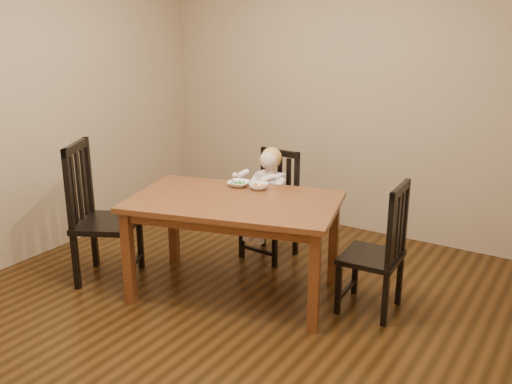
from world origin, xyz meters
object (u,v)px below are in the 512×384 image
Objects in this scene: chair_right at (378,251)px; bowl_peas at (238,184)px; chair_child at (272,207)px; chair_left at (99,215)px; toddler at (269,193)px; dining_table at (234,210)px; bowl_veg at (258,186)px.

chair_right is 1.22m from bowl_peas.
chair_child is 0.84× the size of chair_left.
chair_left is 1.16× the size of chair_right.
chair_left is at bearing 53.35° from toddler.
toddler reaches higher than dining_table.
chair_right is at bearing 163.19° from toddler.
dining_table is at bearing 103.26° from chair_child.
chair_right is at bearing 0.14° from bowl_veg.
dining_table is 1.77× the size of chair_right.
dining_table is at bearing 103.57° from chair_right.
chair_left is 2.12× the size of toddler.
bowl_veg is (-1.00, -0.00, 0.32)m from chair_right.
bowl_veg is (1.08, 0.67, 0.25)m from chair_left.
bowl_veg is at bearing 6.77° from bowl_peas.
chair_child is at bearing -90.00° from toddler.
chair_right is 6.24× the size of bowl_veg.
bowl_peas is at bearing 118.44° from dining_table.
toddler is (-1.16, 0.43, 0.13)m from chair_right.
chair_left is 7.25× the size of bowl_veg.
chair_right reaches higher than dining_table.
toddler is 0.49m from bowl_peas.
chair_left reaches higher than bowl_peas.
chair_child reaches higher than bowl_veg.
chair_left reaches higher than bowl_veg.
chair_left is (-0.92, -1.14, 0.09)m from chair_child.
toddler reaches higher than bowl_peas.
chair_child is (-0.14, 0.78, -0.22)m from dining_table.
chair_right is (2.08, 0.67, -0.08)m from chair_left.
dining_table is at bearing 104.09° from toddler.
dining_table is 0.75m from toddler.
dining_table is 11.03× the size of bowl_veg.
chair_child is at bearing 113.28° from chair_left.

